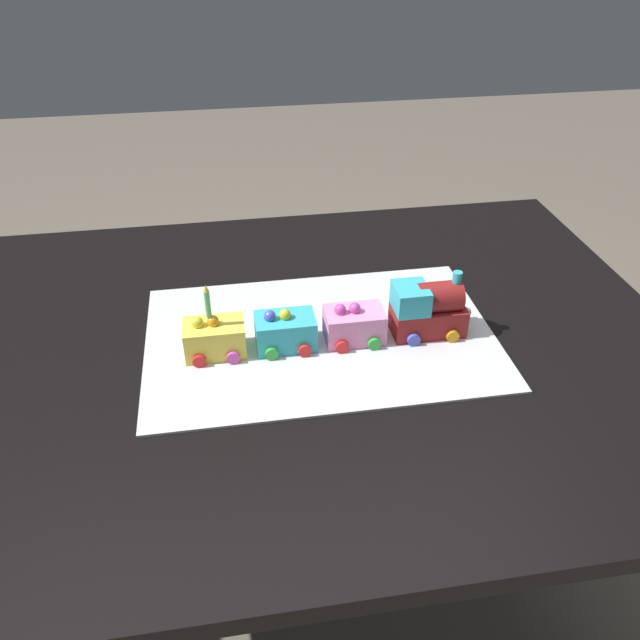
% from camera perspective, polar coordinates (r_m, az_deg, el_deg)
% --- Properties ---
extents(ground_plane, '(8.00, 8.00, 0.00)m').
position_cam_1_polar(ground_plane, '(1.67, -2.52, -22.88)').
color(ground_plane, '#6B6054').
extents(dining_table, '(1.40, 1.00, 0.74)m').
position_cam_1_polar(dining_table, '(1.19, -3.27, -6.06)').
color(dining_table, black).
rests_on(dining_table, ground).
extents(cake_board, '(0.60, 0.40, 0.00)m').
position_cam_1_polar(cake_board, '(1.13, 0.00, -1.34)').
color(cake_board, silver).
rests_on(cake_board, dining_table).
extents(cake_locomotive, '(0.14, 0.08, 0.12)m').
position_cam_1_polar(cake_locomotive, '(1.13, 9.46, 0.95)').
color(cake_locomotive, maroon).
rests_on(cake_locomotive, cake_board).
extents(cake_car_flatbed_bubblegum, '(0.10, 0.08, 0.07)m').
position_cam_1_polar(cake_car_flatbed_bubblegum, '(1.11, 2.99, -0.42)').
color(cake_car_flatbed_bubblegum, pink).
rests_on(cake_car_flatbed_bubblegum, cake_board).
extents(cake_car_hopper_turquoise, '(0.10, 0.08, 0.07)m').
position_cam_1_polar(cake_car_hopper_turquoise, '(1.09, -3.08, -0.99)').
color(cake_car_hopper_turquoise, '#38B7C6').
rests_on(cake_car_hopper_turquoise, cake_board).
extents(cake_car_tanker_lemon, '(0.10, 0.08, 0.07)m').
position_cam_1_polar(cake_car_tanker_lemon, '(1.09, -9.25, -1.56)').
color(cake_car_tanker_lemon, '#F4E04C').
rests_on(cake_car_tanker_lemon, cake_board).
extents(birthday_candle, '(0.01, 0.01, 0.06)m').
position_cam_1_polar(birthday_candle, '(1.05, -9.85, 1.62)').
color(birthday_candle, '#66D872').
rests_on(birthday_candle, cake_car_tanker_lemon).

